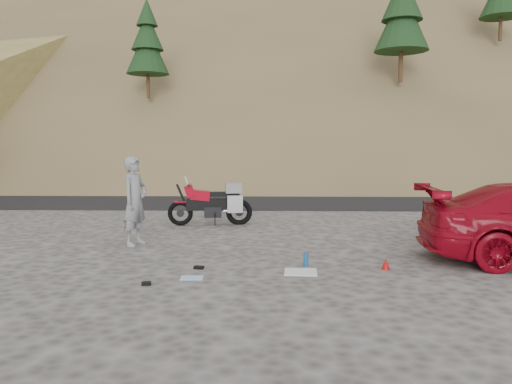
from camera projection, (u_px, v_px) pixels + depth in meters
ground at (183, 248)px, 9.78m from camera, size 140.00×140.00×0.00m
road at (224, 199)px, 18.74m from camera, size 120.00×7.00×0.05m
hillside at (252, 53)px, 49.43m from camera, size 120.00×73.00×46.72m
motorcycle at (214, 204)px, 12.52m from camera, size 2.12×0.79×1.26m
man at (136, 245)px, 10.05m from camera, size 0.62×0.76×1.79m
gear_white_cloth at (301, 272)px, 7.88m from camera, size 0.54×0.48×0.02m
gear_bottle at (306, 260)px, 8.27m from camera, size 0.09×0.09×0.22m
gear_funnel at (386, 264)px, 8.06m from camera, size 0.15×0.15×0.18m
gear_glove_a at (199, 267)px, 8.12m from camera, size 0.17×0.14×0.04m
gear_glove_b at (146, 283)px, 7.18m from camera, size 0.15×0.12×0.04m
gear_blue_cloth at (192, 278)px, 7.54m from camera, size 0.34×0.26×0.01m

